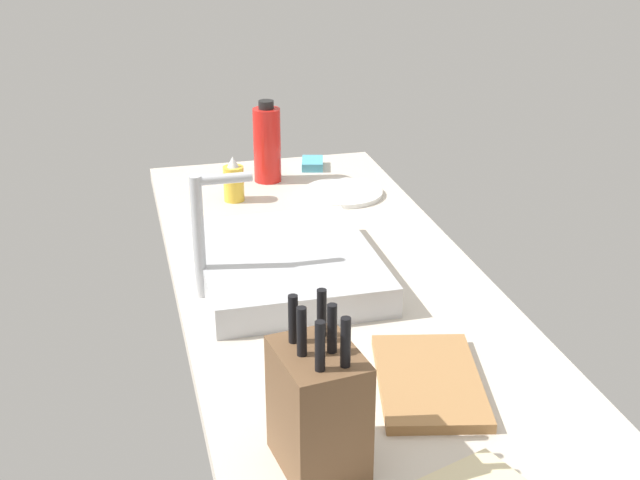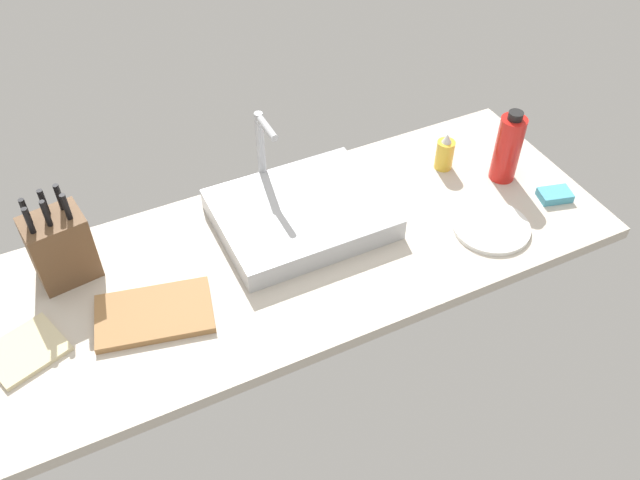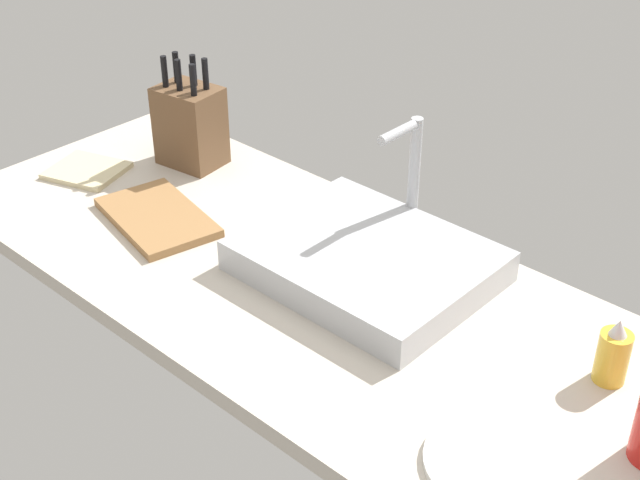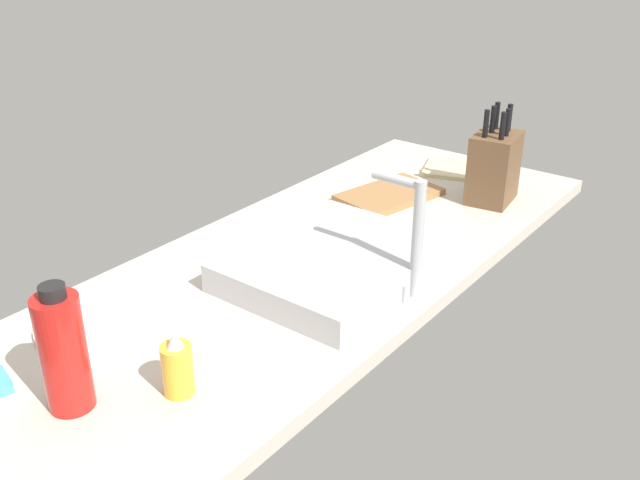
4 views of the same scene
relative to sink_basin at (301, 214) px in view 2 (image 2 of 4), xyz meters
The scene contains 10 objects.
countertop_slab 11.84cm from the sink_basin, 122.04° to the right, with size 171.08×64.87×3.50cm, color beige.
sink_basin is the anchor object (origin of this frame).
faucet 20.98cm from the sink_basin, 101.05° to the left, with size 5.50×12.20×25.64cm.
knife_block 61.95cm from the sink_basin, behind, with size 15.68×12.79×26.07cm.
cutting_board 47.89cm from the sink_basin, 162.22° to the right, with size 27.66×16.90×1.80cm, color #9E7042.
soap_bottle 48.77cm from the sink_basin, ahead, with size 5.34×5.34×11.98cm.
water_bottle 62.58cm from the sink_basin, ahead, with size 7.51×7.51×22.55cm.
dinner_plate 51.97cm from the sink_basin, 28.72° to the right, with size 21.06×21.06×1.20cm, color white.
dish_towel 76.04cm from the sink_basin, behind, with size 16.28×14.28×1.20cm, color beige.
dish_sponge 72.89cm from the sink_basin, 17.93° to the right, with size 9.00×6.00×2.40cm, color #4CA3BC.
Camera 2 is at (-49.20, -115.76, 131.07)cm, focal length 38.08 mm.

